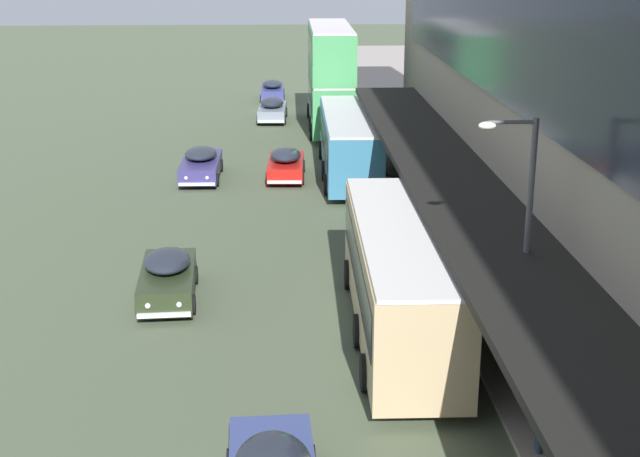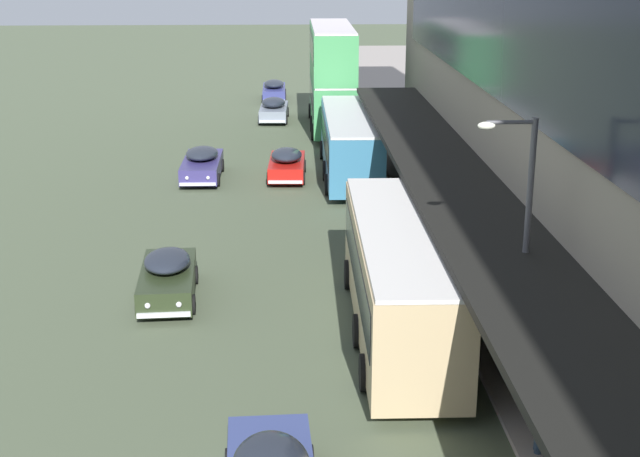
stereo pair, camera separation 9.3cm
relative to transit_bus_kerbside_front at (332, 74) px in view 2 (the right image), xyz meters
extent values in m
cube|color=black|center=(2.57, -43.16, 0.13)|extent=(3.20, 72.00, 0.24)
cube|color=#439756|center=(0.00, 0.00, -1.64)|extent=(2.63, 10.79, 2.94)
cube|color=black|center=(0.00, 0.00, -1.29)|extent=(2.66, 9.93, 1.30)
cube|color=silver|center=(0.00, 0.00, -0.12)|extent=(2.53, 10.79, 0.12)
cube|color=#439756|center=(0.00, 0.00, 1.40)|extent=(2.63, 10.79, 2.94)
cube|color=black|center=(0.00, 0.00, 1.75)|extent=(2.66, 9.93, 1.30)
cube|color=silver|center=(0.00, 0.00, 2.92)|extent=(2.53, 10.79, 0.12)
cube|color=black|center=(0.05, 5.42, 2.62)|extent=(1.27, 0.07, 0.36)
cylinder|color=black|center=(-1.23, 3.67, -2.97)|extent=(0.26, 1.00, 1.00)
cylinder|color=black|center=(1.30, 3.65, -2.97)|extent=(0.26, 1.00, 1.00)
cylinder|color=black|center=(-1.30, -3.33, -2.97)|extent=(0.26, 1.00, 1.00)
cylinder|color=black|center=(1.23, -3.35, -2.97)|extent=(0.26, 1.00, 1.00)
cylinder|color=black|center=(-1.27, -0.80, -2.97)|extent=(0.26, 1.00, 1.00)
cylinder|color=black|center=(1.26, -0.82, -2.97)|extent=(0.26, 1.00, 1.00)
cube|color=tan|center=(0.28, -31.32, -1.64)|extent=(2.69, 11.24, 2.95)
cube|color=black|center=(0.28, -31.32, -1.29)|extent=(2.72, 10.35, 1.30)
cube|color=silver|center=(0.28, -31.32, -0.12)|extent=(2.59, 11.24, 0.12)
cube|color=black|center=(0.36, -25.67, -0.42)|extent=(1.27, 0.08, 0.36)
cylinder|color=black|center=(-0.93, -27.49, -2.97)|extent=(0.26, 1.00, 1.00)
cylinder|color=black|center=(1.60, -27.52, -2.97)|extent=(0.26, 1.00, 1.00)
cylinder|color=black|center=(-1.03, -34.77, -2.97)|extent=(0.26, 1.00, 1.00)
cylinder|color=black|center=(1.50, -34.81, -2.97)|extent=(0.26, 1.00, 1.00)
cylinder|color=black|center=(-1.00, -32.14, -2.97)|extent=(0.26, 1.00, 1.00)
cylinder|color=black|center=(1.54, -32.18, -2.97)|extent=(0.26, 1.00, 1.00)
cube|color=teal|center=(0.26, -12.10, -1.76)|extent=(2.67, 11.28, 2.72)
cube|color=black|center=(0.26, -12.10, -1.43)|extent=(2.69, 10.38, 1.20)
cube|color=silver|center=(0.26, -12.10, -0.35)|extent=(2.56, 11.28, 0.12)
cube|color=black|center=(0.32, -6.43, -0.65)|extent=(1.27, 0.08, 0.36)
cylinder|color=black|center=(-0.96, -8.26, -2.97)|extent=(0.26, 1.00, 1.00)
cylinder|color=black|center=(1.57, -8.29, -2.97)|extent=(0.26, 1.00, 1.00)
cylinder|color=black|center=(-1.05, -15.57, -2.97)|extent=(0.26, 1.00, 1.00)
cylinder|color=black|center=(1.48, -15.60, -2.97)|extent=(0.26, 1.00, 1.00)
cylinder|color=black|center=(-1.02, -12.93, -2.97)|extent=(0.26, 1.00, 1.00)
cylinder|color=black|center=(1.51, -12.96, -2.97)|extent=(0.26, 1.00, 1.00)
cube|color=navy|center=(-7.16, -12.34, -2.85)|extent=(1.84, 4.78, 0.79)
ellipsoid|color=#1E232D|center=(-7.16, -12.10, -2.21)|extent=(1.61, 2.63, 0.54)
cube|color=silver|center=(-7.18, -14.77, -3.10)|extent=(1.72, 0.13, 0.14)
cube|color=silver|center=(-7.15, -9.91, -3.10)|extent=(1.72, 0.13, 0.14)
sphere|color=silver|center=(-6.68, -14.75, -2.80)|extent=(0.18, 0.18, 0.18)
sphere|color=silver|center=(-7.67, -14.74, -2.80)|extent=(0.18, 0.18, 0.18)
cylinder|color=black|center=(-6.26, -13.82, -3.15)|extent=(0.14, 0.64, 0.64)
cylinder|color=black|center=(-8.08, -13.81, -3.15)|extent=(0.14, 0.64, 0.64)
cylinder|color=black|center=(-6.25, -10.87, -3.15)|extent=(0.14, 0.64, 0.64)
cylinder|color=black|center=(-8.06, -10.86, -3.15)|extent=(0.14, 0.64, 0.64)
cube|color=navy|center=(-3.73, 11.02, -2.85)|extent=(1.66, 4.71, 0.80)
ellipsoid|color=#1E232D|center=(-3.73, 10.78, -2.19)|extent=(1.46, 2.59, 0.56)
cube|color=silver|center=(-3.72, 13.42, -3.10)|extent=(1.57, 0.12, 0.14)
cube|color=silver|center=(-3.73, 8.62, -3.10)|extent=(1.57, 0.12, 0.14)
sphere|color=silver|center=(-4.18, 13.39, -2.80)|extent=(0.18, 0.18, 0.18)
sphere|color=silver|center=(-3.27, 13.39, -2.80)|extent=(0.18, 0.18, 0.18)
cylinder|color=black|center=(-4.55, 12.48, -3.15)|extent=(0.14, 0.64, 0.64)
cylinder|color=black|center=(-2.90, 12.47, -3.15)|extent=(0.14, 0.64, 0.64)
cylinder|color=black|center=(-4.56, 9.56, -3.15)|extent=(0.14, 0.64, 0.64)
cylinder|color=black|center=(-2.90, 9.56, -3.15)|extent=(0.14, 0.64, 0.64)
cube|color=slate|center=(-3.69, 2.96, -2.87)|extent=(1.92, 4.46, 0.75)
ellipsoid|color=#1E232D|center=(-3.70, 2.74, -2.22)|extent=(1.64, 2.48, 0.61)
cube|color=silver|center=(-3.60, 5.21, -3.10)|extent=(1.67, 0.19, 0.14)
cube|color=silver|center=(-3.78, 0.71, -3.10)|extent=(1.67, 0.19, 0.14)
sphere|color=silver|center=(-4.08, 5.20, -2.82)|extent=(0.18, 0.18, 0.18)
sphere|color=silver|center=(-3.12, 5.16, -2.82)|extent=(0.18, 0.18, 0.18)
cylinder|color=black|center=(-4.51, 4.36, -3.15)|extent=(0.17, 0.65, 0.64)
cylinder|color=black|center=(-2.76, 4.29, -3.15)|extent=(0.17, 0.65, 0.64)
cylinder|color=black|center=(-4.62, 1.63, -3.15)|extent=(0.17, 0.65, 0.64)
cylinder|color=black|center=(-2.87, 1.56, -3.15)|extent=(0.17, 0.65, 0.64)
cube|color=#25301B|center=(-6.96, -28.21, -2.84)|extent=(1.97, 4.40, 0.82)
ellipsoid|color=#1E232D|center=(-6.97, -28.00, -2.18)|extent=(1.65, 2.45, 0.53)
cube|color=silver|center=(-6.83, -30.41, -3.10)|extent=(1.65, 0.21, 0.14)
cube|color=silver|center=(-7.09, -26.01, -3.10)|extent=(1.65, 0.21, 0.14)
sphere|color=silver|center=(-6.36, -30.35, -2.79)|extent=(0.18, 0.18, 0.18)
sphere|color=silver|center=(-7.31, -30.41, -2.79)|extent=(0.18, 0.18, 0.18)
cylinder|color=black|center=(-6.02, -29.49, -3.15)|extent=(0.18, 0.65, 0.64)
cylinder|color=black|center=(-7.74, -29.59, -3.15)|extent=(0.18, 0.65, 0.64)
cylinder|color=black|center=(-6.17, -26.83, -3.15)|extent=(0.18, 0.65, 0.64)
cylinder|color=black|center=(-7.90, -26.93, -3.15)|extent=(0.18, 0.65, 0.64)
cube|color=silver|center=(-3.52, -37.67, -3.10)|extent=(1.72, 0.19, 0.14)
sphere|color=silver|center=(-4.01, -37.72, -2.82)|extent=(0.18, 0.18, 0.18)
sphere|color=silver|center=(-3.02, -37.68, -2.82)|extent=(0.18, 0.18, 0.18)
cube|color=#B21611|center=(-2.92, -12.43, -2.87)|extent=(1.90, 4.21, 0.75)
ellipsoid|color=#1E232D|center=(-2.93, -12.64, -2.21)|extent=(1.61, 2.34, 0.62)
cube|color=silver|center=(-2.83, -10.31, -3.10)|extent=(1.64, 0.19, 0.14)
cube|color=silver|center=(-3.01, -14.55, -3.10)|extent=(1.64, 0.19, 0.14)
sphere|color=silver|center=(-3.30, -10.32, -2.82)|extent=(0.18, 0.18, 0.18)
sphere|color=silver|center=(-2.36, -10.36, -2.82)|extent=(0.18, 0.18, 0.18)
cylinder|color=black|center=(-3.73, -11.11, -3.15)|extent=(0.17, 0.65, 0.64)
cylinder|color=black|center=(-2.01, -11.19, -3.15)|extent=(0.17, 0.65, 0.64)
cylinder|color=black|center=(-3.84, -13.68, -3.15)|extent=(0.17, 0.65, 0.64)
cylinder|color=black|center=(-2.12, -13.75, -3.15)|extent=(0.17, 0.65, 0.64)
cylinder|color=#223142|center=(2.63, -38.25, -2.89)|extent=(0.16, 0.16, 0.85)
cylinder|color=#223142|center=(2.65, -38.09, -2.89)|extent=(0.16, 0.16, 0.85)
cube|color=#223142|center=(2.64, -38.17, -2.12)|extent=(0.30, 0.43, 0.70)
cylinder|color=#223142|center=(2.60, -38.42, -2.08)|extent=(0.10, 0.10, 0.63)
cylinder|color=#223142|center=(2.68, -37.91, -2.08)|extent=(0.10, 0.10, 0.63)
sphere|color=tan|center=(2.64, -38.17, -1.66)|extent=(0.22, 0.22, 0.22)
cylinder|color=black|center=(2.64, -38.17, -1.58)|extent=(0.33, 0.33, 0.02)
cylinder|color=black|center=(2.64, -38.17, -1.52)|extent=(0.21, 0.21, 0.12)
cylinder|color=#4C4C51|center=(3.08, -34.54, 0.20)|extent=(0.16, 0.16, 7.04)
cylinder|color=#4C4C51|center=(2.48, -34.54, 3.62)|extent=(1.20, 0.10, 0.10)
ellipsoid|color=silver|center=(1.88, -34.54, 3.54)|extent=(0.44, 0.28, 0.20)
camera|label=1|loc=(-3.18, -55.81, 7.78)|focal=50.00mm
camera|label=2|loc=(-3.09, -55.82, 7.78)|focal=50.00mm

